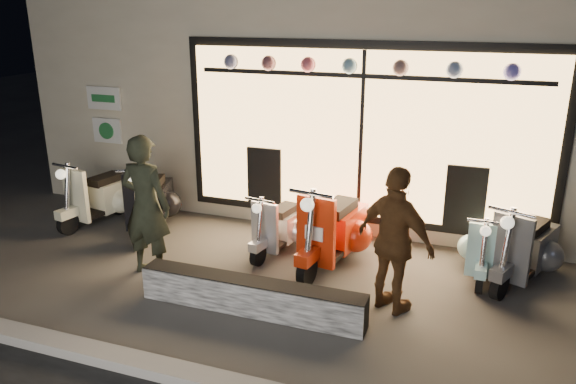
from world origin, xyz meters
name	(u,v)px	position (x,y,z in m)	size (l,w,h in m)	color
ground	(260,284)	(0.00, 0.00, 0.00)	(40.00, 40.00, 0.00)	#383533
kerb	(177,373)	(0.00, -2.00, 0.06)	(40.00, 0.25, 0.12)	slate
shop_building	(357,72)	(0.00, 4.98, 2.10)	(10.20, 6.23, 4.20)	beige
graffiti_barrier	(251,296)	(0.17, -0.65, 0.20)	(2.65, 0.28, 0.40)	black
scooter_silver	(282,225)	(-0.12, 1.12, 0.35)	(0.53, 1.24, 0.88)	black
scooter_red	(336,228)	(0.70, 1.01, 0.46)	(0.69, 1.62, 1.15)	black
scooter_black	(152,200)	(-2.33, 1.22, 0.44)	(0.81, 1.52, 1.09)	black
scooter_cream	(104,195)	(-3.23, 1.24, 0.42)	(0.63, 1.46, 1.04)	black
scooter_blue	(484,246)	(2.61, 1.34, 0.35)	(0.40, 1.22, 0.88)	black
scooter_grey	(527,247)	(3.11, 1.33, 0.43)	(0.85, 1.46, 1.06)	black
man	(146,206)	(-1.47, -0.17, 0.92)	(0.67, 0.44, 1.84)	black
woman	(395,241)	(1.66, -0.05, 0.85)	(1.00, 0.41, 1.70)	brown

